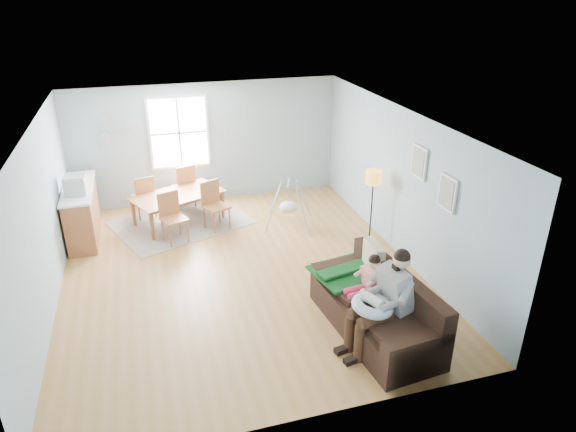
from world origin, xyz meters
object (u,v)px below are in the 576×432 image
object	(u,v)px
floor_lamp	(373,183)
dining_table	(180,209)
chair_nw	(144,195)
baby_swing	(289,206)
chair_se	(214,202)
counter	(82,212)
monitor	(75,185)
father	(384,298)
chair_ne	(185,183)
chair_sw	(172,213)
toddler	(367,278)
sofa	(378,311)
storage_cube	(350,300)

from	to	relation	value
floor_lamp	dining_table	world-z (taller)	floor_lamp
chair_nw	baby_swing	world-z (taller)	chair_nw
chair_se	counter	distance (m)	2.58
monitor	chair_se	bearing A→B (deg)	0.60
floor_lamp	father	bearing A→B (deg)	-111.86
chair_nw	chair_ne	xyz separation A→B (m)	(0.88, 0.34, 0.03)
father	floor_lamp	size ratio (longest dim) A/B	1.00
dining_table	monitor	bearing A→B (deg)	169.76
chair_sw	chair_nw	size ratio (longest dim) A/B	1.03
chair_ne	toddler	bearing A→B (deg)	-67.68
floor_lamp	monitor	bearing A→B (deg)	164.76
monitor	dining_table	bearing A→B (deg)	13.64
floor_lamp	counter	distance (m)	5.72
sofa	chair_sw	xyz separation A→B (m)	(-2.61, 3.78, 0.24)
storage_cube	dining_table	xyz separation A→B (m)	(-2.17, 4.07, 0.07)
storage_cube	dining_table	distance (m)	4.61
sofa	toddler	xyz separation A→B (m)	(-0.11, 0.21, 0.45)
monitor	baby_swing	xyz separation A→B (m)	(4.05, -0.30, -0.81)
toddler	chair_nw	world-z (taller)	toddler
chair_se	sofa	bearing A→B (deg)	-67.08
counter	sofa	bearing A→B (deg)	-45.99
father	floor_lamp	xyz separation A→B (m)	(1.19, 2.97, 0.43)
chair_se	toddler	bearing A→B (deg)	-67.33
baby_swing	monitor	bearing A→B (deg)	175.80
chair_nw	monitor	distance (m)	1.63
father	toddler	distance (m)	0.55
chair_sw	chair_ne	world-z (taller)	chair_ne
sofa	monitor	bearing A→B (deg)	136.31
floor_lamp	chair_sw	distance (m)	3.92
chair_nw	counter	xyz separation A→B (m)	(-1.21, -0.52, -0.02)
toddler	chair_nw	bearing A→B (deg)	122.02
dining_table	chair_sw	distance (m)	0.83
dining_table	chair_ne	distance (m)	0.83
chair_sw	chair_nw	distance (m)	1.29
chair_sw	chair_se	world-z (taller)	chair_se
toddler	chair_nw	size ratio (longest dim) A/B	0.92
dining_table	chair_se	xyz separation A→B (m)	(0.67, -0.43, 0.26)
dining_table	chair_sw	xyz separation A→B (m)	(-0.20, -0.77, 0.25)
chair_sw	chair_se	distance (m)	0.93
chair_nw	chair_ne	size ratio (longest dim) A/B	0.95
chair_se	baby_swing	size ratio (longest dim) A/B	0.83
floor_lamp	sofa	bearing A→B (deg)	-112.36
chair_se	counter	xyz separation A→B (m)	(-2.56, 0.33, -0.04)
chair_se	baby_swing	bearing A→B (deg)	-12.13
sofa	toddler	bearing A→B (deg)	117.33
floor_lamp	chair_nw	size ratio (longest dim) A/B	1.53
toddler	chair_ne	size ratio (longest dim) A/B	0.87
chair_sw	baby_swing	size ratio (longest dim) A/B	0.82
toddler	counter	world-z (taller)	toddler
storage_cube	chair_nw	world-z (taller)	chair_nw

